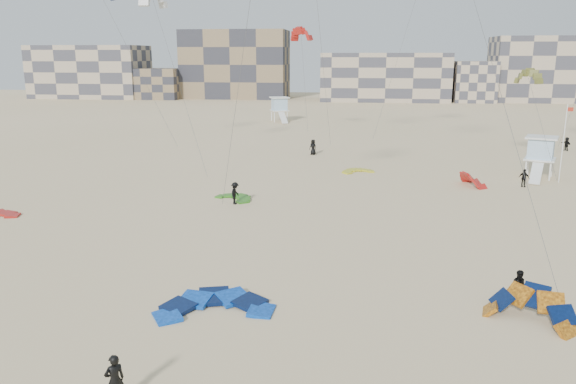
# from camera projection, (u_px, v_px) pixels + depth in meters

# --- Properties ---
(ground) EXTENTS (320.00, 320.00, 0.00)m
(ground) POSITION_uv_depth(u_px,v_px,m) (240.00, 358.00, 21.95)
(ground) COLOR beige
(ground) RESTS_ON ground
(kite_ground_blue) EXTENTS (6.13, 6.31, 1.33)m
(kite_ground_blue) POSITION_uv_depth(u_px,v_px,m) (215.00, 310.00, 26.09)
(kite_ground_blue) COLOR blue
(kite_ground_blue) RESTS_ON ground
(kite_ground_orange) EXTENTS (5.33, 5.35, 3.85)m
(kite_ground_orange) POSITION_uv_depth(u_px,v_px,m) (529.00, 321.00, 25.02)
(kite_ground_orange) COLOR orange
(kite_ground_orange) RESTS_ON ground
(kite_ground_green) EXTENTS (4.35, 4.40, 0.68)m
(kite_ground_green) POSITION_uv_depth(u_px,v_px,m) (235.00, 199.00, 46.06)
(kite_ground_green) COLOR #2B8B17
(kite_ground_green) RESTS_ON ground
(kite_ground_red_far) EXTENTS (4.12, 4.07, 3.36)m
(kite_ground_red_far) POSITION_uv_depth(u_px,v_px,m) (472.00, 186.00, 50.87)
(kite_ground_red_far) COLOR red
(kite_ground_red_far) RESTS_ON ground
(kite_ground_yellow) EXTENTS (3.99, 4.07, 0.55)m
(kite_ground_yellow) POSITION_uv_depth(u_px,v_px,m) (358.00, 172.00, 56.66)
(kite_ground_yellow) COLOR yellow
(kite_ground_yellow) RESTS_ON ground
(kitesurfer_main) EXTENTS (0.80, 0.79, 1.87)m
(kitesurfer_main) POSITION_uv_depth(u_px,v_px,m) (115.00, 380.00, 18.77)
(kitesurfer_main) COLOR black
(kitesurfer_main) RESTS_ON ground
(kitesurfer_b) EXTENTS (0.93, 0.79, 1.70)m
(kitesurfer_b) POSITION_uv_depth(u_px,v_px,m) (520.00, 288.00, 26.45)
(kitesurfer_b) COLOR black
(kitesurfer_b) RESTS_ON ground
(kitesurfer_c) EXTENTS (0.80, 1.22, 1.77)m
(kitesurfer_c) POSITION_uv_depth(u_px,v_px,m) (235.00, 193.00, 44.37)
(kitesurfer_c) COLOR black
(kitesurfer_c) RESTS_ON ground
(kitesurfer_d) EXTENTS (1.01, 0.90, 1.64)m
(kitesurfer_d) POSITION_uv_depth(u_px,v_px,m) (524.00, 178.00, 50.10)
(kitesurfer_d) COLOR black
(kitesurfer_d) RESTS_ON ground
(kitesurfer_e) EXTENTS (1.05, 0.89, 1.82)m
(kitesurfer_e) POSITION_uv_depth(u_px,v_px,m) (313.00, 147.00, 66.38)
(kitesurfer_e) COLOR black
(kitesurfer_e) RESTS_ON ground
(kitesurfer_f) EXTENTS (1.03, 1.63, 1.68)m
(kitesurfer_f) POSITION_uv_depth(u_px,v_px,m) (566.00, 144.00, 69.20)
(kitesurfer_f) COLOR black
(kitesurfer_f) RESTS_ON ground
(kite_fly_grey) EXTENTS (10.64, 13.64, 17.36)m
(kite_fly_grey) POSITION_uv_depth(u_px,v_px,m) (153.00, 0.00, 58.02)
(kite_fly_grey) COLOR silver
(kite_fly_grey) RESTS_ON ground
(kite_fly_olive) EXTENTS (3.97, 12.90, 9.29)m
(kite_fly_olive) POSITION_uv_depth(u_px,v_px,m) (528.00, 78.00, 56.84)
(kite_fly_olive) COLOR olive
(kite_fly_olive) RESTS_ON ground
(kite_fly_red) EXTENTS (5.07, 5.09, 14.61)m
(kite_fly_red) POSITION_uv_depth(u_px,v_px,m) (301.00, 35.00, 76.50)
(kite_fly_red) COLOR red
(kite_fly_red) RESTS_ON ground
(lifeguard_tower_near) EXTENTS (3.63, 5.88, 3.97)m
(lifeguard_tower_near) POSITION_uv_depth(u_px,v_px,m) (540.00, 157.00, 53.80)
(lifeguard_tower_near) COLOR white
(lifeguard_tower_near) RESTS_ON ground
(lifeguard_tower_far) EXTENTS (3.95, 6.38, 4.30)m
(lifeguard_tower_far) POSITION_uv_depth(u_px,v_px,m) (279.00, 109.00, 99.33)
(lifeguard_tower_far) COLOR white
(lifeguard_tower_far) RESTS_ON ground
(flagpole) EXTENTS (0.59, 0.09, 7.21)m
(flagpole) POSITION_uv_depth(u_px,v_px,m) (563.00, 142.00, 51.24)
(flagpole) COLOR white
(flagpole) RESTS_ON ground
(condo_west_a) EXTENTS (30.00, 15.00, 14.00)m
(condo_west_a) POSITION_uv_depth(u_px,v_px,m) (90.00, 72.00, 154.30)
(condo_west_a) COLOR tan
(condo_west_a) RESTS_ON ground
(condo_west_b) EXTENTS (28.00, 14.00, 18.00)m
(condo_west_b) POSITION_uv_depth(u_px,v_px,m) (236.00, 64.00, 152.64)
(condo_west_b) COLOR #826C4E
(condo_west_b) RESTS_ON ground
(condo_mid) EXTENTS (32.00, 16.00, 12.00)m
(condo_mid) POSITION_uv_depth(u_px,v_px,m) (384.00, 77.00, 144.46)
(condo_mid) COLOR tan
(condo_mid) RESTS_ON ground
(condo_east) EXTENTS (26.00, 14.00, 16.00)m
(condo_east) POSITION_uv_depth(u_px,v_px,m) (546.00, 69.00, 140.88)
(condo_east) COLOR tan
(condo_east) RESTS_ON ground
(condo_fill_left) EXTENTS (12.00, 10.00, 8.00)m
(condo_fill_left) POSITION_uv_depth(u_px,v_px,m) (158.00, 84.00, 150.57)
(condo_fill_left) COLOR #826C4E
(condo_fill_left) RESTS_ON ground
(condo_fill_right) EXTENTS (10.00, 10.00, 10.00)m
(condo_fill_right) POSITION_uv_depth(u_px,v_px,m) (474.00, 82.00, 140.00)
(condo_fill_right) COLOR tan
(condo_fill_right) RESTS_ON ground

